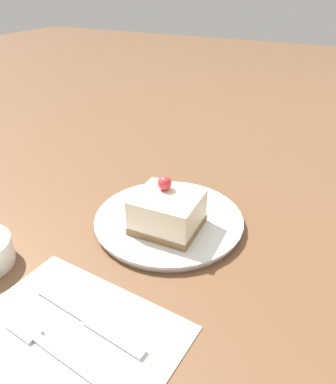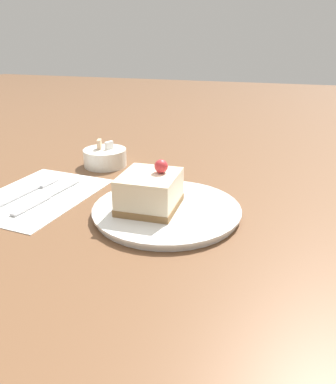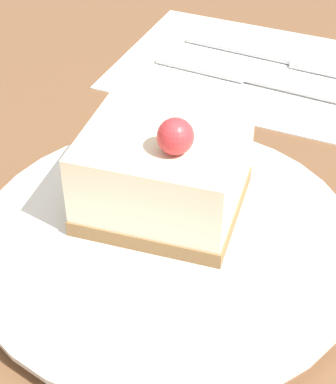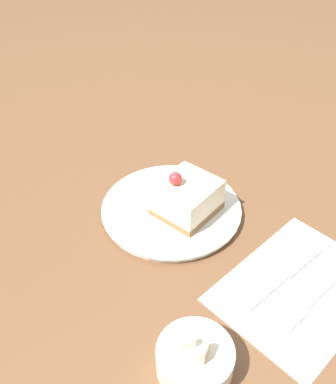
{
  "view_description": "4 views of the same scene",
  "coord_description": "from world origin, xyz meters",
  "px_view_note": "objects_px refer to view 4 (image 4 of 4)",
  "views": [
    {
      "loc": [
        -0.47,
        -0.24,
        0.37
      ],
      "look_at": [
        0.01,
        0.0,
        0.05
      ],
      "focal_mm": 35.0,
      "sensor_mm": 36.0,
      "label": 1
    },
    {
      "loc": [
        0.17,
        -0.55,
        0.28
      ],
      "look_at": [
        -0.01,
        0.0,
        0.04
      ],
      "focal_mm": 35.0,
      "sensor_mm": 36.0,
      "label": 2
    },
    {
      "loc": [
        0.28,
        0.09,
        0.3
      ],
      "look_at": [
        -0.02,
        -0.01,
        0.04
      ],
      "focal_mm": 60.0,
      "sensor_mm": 36.0,
      "label": 3
    },
    {
      "loc": [
        -0.38,
        0.43,
        0.53
      ],
      "look_at": [
        -0.0,
        -0.0,
        0.05
      ],
      "focal_mm": 40.0,
      "sensor_mm": 36.0,
      "label": 4
    }
  ],
  "objects_px": {
    "cake_slice": "(187,197)",
    "fork": "(309,302)",
    "sugar_bowl": "(195,359)",
    "plate": "(171,209)",
    "knife": "(292,271)"
  },
  "relations": [
    {
      "from": "knife",
      "to": "sugar_bowl",
      "type": "xyz_separation_m",
      "value": [
        0.02,
        0.22,
        0.02
      ]
    },
    {
      "from": "cake_slice",
      "to": "fork",
      "type": "height_order",
      "value": "cake_slice"
    },
    {
      "from": "plate",
      "to": "fork",
      "type": "distance_m",
      "value": 0.28
    },
    {
      "from": "plate",
      "to": "cake_slice",
      "type": "xyz_separation_m",
      "value": [
        -0.03,
        -0.01,
        0.04
      ]
    },
    {
      "from": "cake_slice",
      "to": "knife",
      "type": "xyz_separation_m",
      "value": [
        -0.21,
        -0.01,
        -0.04
      ]
    },
    {
      "from": "sugar_bowl",
      "to": "plate",
      "type": "bearing_deg",
      "value": -43.31
    },
    {
      "from": "cake_slice",
      "to": "sugar_bowl",
      "type": "bearing_deg",
      "value": 130.12
    },
    {
      "from": "cake_slice",
      "to": "knife",
      "type": "bearing_deg",
      "value": -179.3
    },
    {
      "from": "fork",
      "to": "knife",
      "type": "bearing_deg",
      "value": -29.39
    },
    {
      "from": "sugar_bowl",
      "to": "fork",
      "type": "bearing_deg",
      "value": -109.37
    },
    {
      "from": "fork",
      "to": "sugar_bowl",
      "type": "height_order",
      "value": "sugar_bowl"
    },
    {
      "from": "cake_slice",
      "to": "fork",
      "type": "xyz_separation_m",
      "value": [
        -0.26,
        0.03,
        -0.04
      ]
    },
    {
      "from": "cake_slice",
      "to": "fork",
      "type": "distance_m",
      "value": 0.26
    },
    {
      "from": "plate",
      "to": "knife",
      "type": "bearing_deg",
      "value": -175.5
    },
    {
      "from": "fork",
      "to": "cake_slice",
      "type": "bearing_deg",
      "value": 1.27
    }
  ]
}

